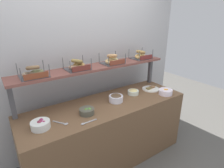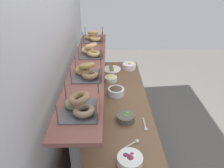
{
  "view_description": "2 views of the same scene",
  "coord_description": "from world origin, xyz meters",
  "px_view_note": "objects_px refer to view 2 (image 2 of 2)",
  "views": [
    {
      "loc": [
        -1.11,
        -1.73,
        1.89
      ],
      "look_at": [
        0.08,
        0.01,
        1.09
      ],
      "focal_mm": 29.18,
      "sensor_mm": 36.0,
      "label": 1
    },
    {
      "loc": [
        -1.88,
        0.07,
        2.1
      ],
      "look_at": [
        0.06,
        0.04,
        1.03
      ],
      "focal_mm": 33.85,
      "sensor_mm": 36.0,
      "label": 2
    }
  ],
  "objects_px": {
    "bowl_egg_salad": "(111,78)",
    "bagel_basket_sesame": "(94,37)",
    "bowl_veggie_mix": "(126,117)",
    "serving_spoon_by_edge": "(145,126)",
    "bowl_fruit_salad": "(129,66)",
    "serving_plate_white": "(112,69)",
    "bowl_chocolate_spread": "(116,91)",
    "bowl_beet_salad": "(130,160)",
    "bagel_basket_plain": "(91,51)",
    "bagel_basket_everything": "(87,71)",
    "bagel_basket_poppy": "(80,105)",
    "serving_spoon_near_plate": "(133,143)"
  },
  "relations": [
    {
      "from": "bagel_basket_everything",
      "to": "bowl_beet_salad",
      "type": "bearing_deg",
      "value": -149.86
    },
    {
      "from": "serving_spoon_by_edge",
      "to": "bagel_basket_sesame",
      "type": "xyz_separation_m",
      "value": [
        1.19,
        0.51,
        0.47
      ]
    },
    {
      "from": "bowl_beet_salad",
      "to": "serving_spoon_near_plate",
      "type": "xyz_separation_m",
      "value": [
        0.2,
        -0.05,
        -0.03
      ]
    },
    {
      "from": "bowl_veggie_mix",
      "to": "bowl_egg_salad",
      "type": "bearing_deg",
      "value": 9.04
    },
    {
      "from": "bowl_chocolate_spread",
      "to": "serving_spoon_near_plate",
      "type": "distance_m",
      "value": 0.76
    },
    {
      "from": "serving_plate_white",
      "to": "serving_spoon_by_edge",
      "type": "distance_m",
      "value": 1.25
    },
    {
      "from": "serving_spoon_near_plate",
      "to": "serving_spoon_by_edge",
      "type": "height_order",
      "value": "same"
    },
    {
      "from": "bowl_fruit_salad",
      "to": "bagel_basket_plain",
      "type": "bearing_deg",
      "value": 140.95
    },
    {
      "from": "serving_spoon_by_edge",
      "to": "bagel_basket_poppy",
      "type": "xyz_separation_m",
      "value": [
        -0.34,
        0.51,
        0.47
      ]
    },
    {
      "from": "bowl_fruit_salad",
      "to": "bagel_basket_sesame",
      "type": "distance_m",
      "value": 0.65
    },
    {
      "from": "bowl_fruit_salad",
      "to": "bagel_basket_plain",
      "type": "relative_size",
      "value": 0.66
    },
    {
      "from": "bowl_beet_salad",
      "to": "serving_spoon_by_edge",
      "type": "height_order",
      "value": "bowl_beet_salad"
    },
    {
      "from": "bowl_veggie_mix",
      "to": "bowl_beet_salad",
      "type": "relative_size",
      "value": 0.91
    },
    {
      "from": "bowl_fruit_salad",
      "to": "bagel_basket_plain",
      "type": "distance_m",
      "value": 0.87
    },
    {
      "from": "bowl_veggie_mix",
      "to": "serving_plate_white",
      "type": "distance_m",
      "value": 1.13
    },
    {
      "from": "bowl_beet_salad",
      "to": "bagel_basket_sesame",
      "type": "height_order",
      "value": "bagel_basket_sesame"
    },
    {
      "from": "bowl_egg_salad",
      "to": "bagel_basket_sesame",
      "type": "xyz_separation_m",
      "value": [
        0.31,
        0.22,
        0.44
      ]
    },
    {
      "from": "serving_plate_white",
      "to": "bagel_basket_sesame",
      "type": "xyz_separation_m",
      "value": [
        -0.02,
        0.23,
        0.47
      ]
    },
    {
      "from": "bowl_beet_salad",
      "to": "bagel_basket_sesame",
      "type": "relative_size",
      "value": 0.66
    },
    {
      "from": "bowl_egg_salad",
      "to": "bagel_basket_poppy",
      "type": "relative_size",
      "value": 0.54
    },
    {
      "from": "serving_plate_white",
      "to": "bowl_chocolate_spread",
      "type": "bearing_deg",
      "value": -176.79
    },
    {
      "from": "bowl_egg_salad",
      "to": "serving_spoon_near_plate",
      "type": "distance_m",
      "value": 1.1
    },
    {
      "from": "bowl_fruit_salad",
      "to": "bowl_egg_salad",
      "type": "xyz_separation_m",
      "value": [
        -0.37,
        0.26,
        -0.0
      ]
    },
    {
      "from": "bowl_egg_salad",
      "to": "bagel_basket_everything",
      "type": "relative_size",
      "value": 0.56
    },
    {
      "from": "bowl_beet_salad",
      "to": "bagel_basket_plain",
      "type": "relative_size",
      "value": 0.66
    },
    {
      "from": "bowl_beet_salad",
      "to": "bagel_basket_everything",
      "type": "height_order",
      "value": "bagel_basket_everything"
    },
    {
      "from": "bowl_egg_salad",
      "to": "bowl_veggie_mix",
      "type": "height_order",
      "value": "bowl_veggie_mix"
    },
    {
      "from": "serving_plate_white",
      "to": "serving_spoon_near_plate",
      "type": "bearing_deg",
      "value": -173.83
    },
    {
      "from": "bowl_beet_salad",
      "to": "serving_spoon_near_plate",
      "type": "height_order",
      "value": "bowl_beet_salad"
    },
    {
      "from": "bowl_egg_salad",
      "to": "bowl_chocolate_spread",
      "type": "height_order",
      "value": "bowl_chocolate_spread"
    },
    {
      "from": "bowl_chocolate_spread",
      "to": "serving_plate_white",
      "type": "height_order",
      "value": "bowl_chocolate_spread"
    },
    {
      "from": "bowl_veggie_mix",
      "to": "bowl_chocolate_spread",
      "type": "bearing_deg",
      "value": 9.17
    },
    {
      "from": "bowl_chocolate_spread",
      "to": "bagel_basket_everything",
      "type": "relative_size",
      "value": 0.66
    },
    {
      "from": "bowl_fruit_salad",
      "to": "bowl_egg_salad",
      "type": "distance_m",
      "value": 0.45
    },
    {
      "from": "bowl_beet_salad",
      "to": "serving_plate_white",
      "type": "height_order",
      "value": "bowl_beet_salad"
    },
    {
      "from": "bowl_fruit_salad",
      "to": "serving_plate_white",
      "type": "xyz_separation_m",
      "value": [
        -0.04,
        0.25,
        -0.03
      ]
    },
    {
      "from": "bowl_fruit_salad",
      "to": "bagel_basket_sesame",
      "type": "height_order",
      "value": "bagel_basket_sesame"
    },
    {
      "from": "bagel_basket_poppy",
      "to": "bowl_beet_salad",
      "type": "bearing_deg",
      "value": -101.64
    },
    {
      "from": "serving_spoon_by_edge",
      "to": "bagel_basket_everything",
      "type": "bearing_deg",
      "value": 72.72
    },
    {
      "from": "bagel_basket_sesame",
      "to": "bowl_egg_salad",
      "type": "bearing_deg",
      "value": -144.74
    },
    {
      "from": "bowl_veggie_mix",
      "to": "serving_spoon_by_edge",
      "type": "distance_m",
      "value": 0.2
    },
    {
      "from": "bowl_veggie_mix",
      "to": "bowl_beet_salad",
      "type": "xyz_separation_m",
      "value": [
        -0.5,
        0.01,
        0.01
      ]
    },
    {
      "from": "bagel_basket_poppy",
      "to": "bagel_basket_everything",
      "type": "xyz_separation_m",
      "value": [
        0.5,
        -0.0,
        0.0
      ]
    },
    {
      "from": "serving_spoon_near_plate",
      "to": "bowl_fruit_salad",
      "type": "bearing_deg",
      "value": -3.71
    },
    {
      "from": "bagel_basket_plain",
      "to": "bowl_fruit_salad",
      "type": "bearing_deg",
      "value": -39.05
    },
    {
      "from": "bowl_fruit_salad",
      "to": "serving_spoon_near_plate",
      "type": "distance_m",
      "value": 1.46
    },
    {
      "from": "bowl_egg_salad",
      "to": "serving_plate_white",
      "type": "bearing_deg",
      "value": -2.54
    },
    {
      "from": "bagel_basket_poppy",
      "to": "bagel_basket_sesame",
      "type": "xyz_separation_m",
      "value": [
        1.53,
        0.01,
        0.0
      ]
    },
    {
      "from": "bagel_basket_everything",
      "to": "serving_spoon_near_plate",
      "type": "bearing_deg",
      "value": -133.79
    },
    {
      "from": "bowl_beet_salad",
      "to": "bowl_veggie_mix",
      "type": "bearing_deg",
      "value": -0.81
    }
  ]
}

